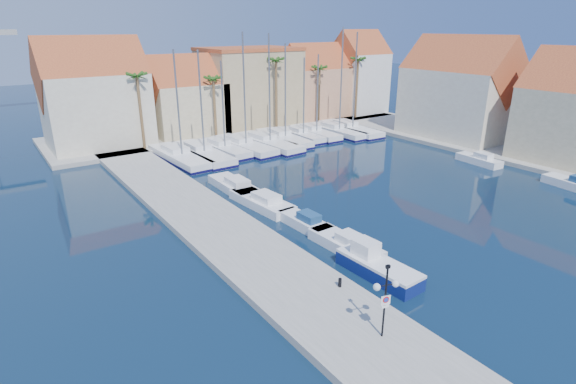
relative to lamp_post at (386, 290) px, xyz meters
name	(u,v)px	position (x,y,z in m)	size (l,w,h in m)	color
ground	(463,283)	(8.29, 1.12, -3.13)	(260.00, 260.00, 0.00)	#081A31
quay_west	(230,237)	(-0.71, 14.62, -2.88)	(6.00, 77.00, 0.50)	gray
shore_north	(234,127)	(18.29, 49.12, -2.88)	(54.00, 16.00, 0.50)	gray
shore_east	(514,151)	(40.29, 16.12, -2.88)	(12.00, 60.00, 0.50)	gray
lamp_post	(386,290)	(0.00, 0.00, 0.00)	(1.32, 0.65, 4.01)	black
bollard	(340,283)	(1.26, 4.62, -2.36)	(0.21, 0.21, 0.54)	black
fishing_boat	(377,266)	(4.58, 4.91, -2.46)	(2.18, 5.89, 2.03)	navy
motorboat_west_0	(346,244)	(5.30, 8.54, -2.62)	(2.16, 6.13, 1.40)	white
motorboat_west_1	(305,222)	(5.20, 13.22, -2.62)	(1.81, 5.17, 1.40)	white
motorboat_west_2	(262,201)	(4.76, 18.94, -2.62)	(2.84, 7.25, 1.40)	white
motorboat_west_3	(235,186)	(4.75, 23.99, -2.62)	(2.40, 7.14, 1.40)	white
motorboat_east_1	(479,160)	(32.29, 15.79, -2.62)	(2.14, 5.43, 1.40)	white
sailboat_0	(180,156)	(4.36, 36.75, -2.57)	(3.72, 12.10, 12.65)	white
sailboat_1	(202,153)	(7.11, 36.54, -2.57)	(3.37, 12.06, 12.54)	white
sailboat_2	(223,148)	(10.17, 37.06, -2.56)	(3.27, 9.91, 11.20)	white
sailboat_3	(243,145)	(13.04, 36.93, -2.55)	(3.95, 11.65, 14.37)	white
sailboat_4	(267,142)	(16.41, 36.54, -2.56)	(4.06, 12.18, 14.20)	white
sailboat_5	(283,138)	(19.56, 37.40, -2.56)	(3.45, 11.09, 12.93)	white
sailboat_6	(301,135)	(22.55, 37.20, -2.55)	(2.53, 8.68, 11.10)	white
sailboat_7	(314,133)	(25.05, 37.47, -2.56)	(2.80, 9.83, 11.42)	white
sailboat_8	(336,131)	(28.47, 36.58, -2.53)	(3.03, 10.65, 14.89)	white
sailboat_9	(350,129)	(31.07, 36.59, -2.55)	(3.70, 12.03, 14.25)	white
building_0	(95,98)	(-1.71, 48.12, 3.39)	(12.30, 9.00, 13.50)	beige
building_1	(186,99)	(10.29, 48.12, 2.16)	(10.30, 8.00, 11.00)	tan
building_2	(250,86)	(21.29, 49.12, 3.13)	(14.20, 10.20, 11.50)	tan
building_3	(314,84)	(33.29, 48.12, 2.73)	(10.30, 8.00, 12.00)	tan
building_4	(358,75)	(42.29, 47.12, 3.83)	(8.30, 8.00, 14.00)	silver
building_6	(459,92)	(40.29, 25.12, 3.39)	(9.00, 14.30, 13.50)	beige
palm_0	(137,78)	(2.29, 43.12, 5.95)	(2.60, 2.60, 10.15)	brown
palm_1	(213,81)	(12.29, 43.12, 5.00)	(2.60, 2.60, 9.15)	brown
palm_2	(276,63)	(22.29, 43.12, 6.88)	(2.60, 2.60, 11.15)	brown
palm_3	(320,70)	(30.29, 43.12, 5.48)	(2.60, 2.60, 9.65)	brown
palm_4	(358,62)	(38.29, 43.12, 6.42)	(2.60, 2.60, 10.65)	brown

